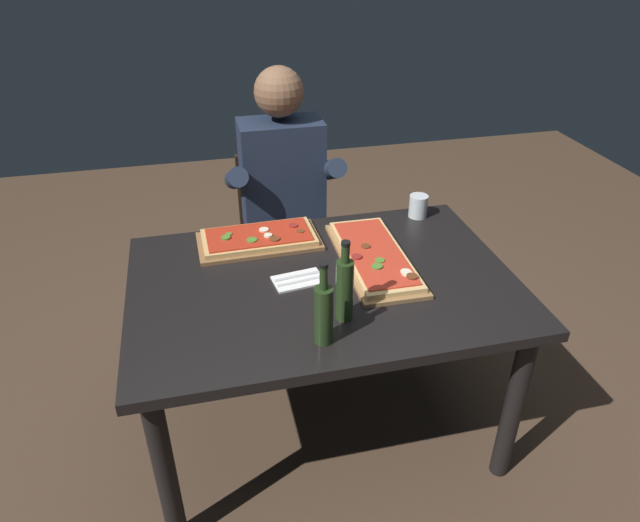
{
  "coord_description": "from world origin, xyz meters",
  "views": [
    {
      "loc": [
        -0.41,
        -1.7,
        1.89
      ],
      "look_at": [
        0.0,
        0.05,
        0.79
      ],
      "focal_mm": 32.12,
      "sensor_mm": 36.0,
      "label": 1
    }
  ],
  "objects_px": {
    "wine_bottle_dark": "(324,313)",
    "oil_bottle_amber": "(345,288)",
    "pizza_rectangular_front": "(259,239)",
    "dining_table": "(323,301)",
    "seated_diner": "(284,196)",
    "pizza_rectangular_left": "(374,256)",
    "diner_chair": "(282,232)",
    "tumbler_near_camera": "(418,207)"
  },
  "relations": [
    {
      "from": "pizza_rectangular_left",
      "to": "diner_chair",
      "type": "bearing_deg",
      "value": 106.78
    },
    {
      "from": "pizza_rectangular_left",
      "to": "tumbler_near_camera",
      "type": "height_order",
      "value": "tumbler_near_camera"
    },
    {
      "from": "wine_bottle_dark",
      "to": "oil_bottle_amber",
      "type": "relative_size",
      "value": 0.99
    },
    {
      "from": "wine_bottle_dark",
      "to": "tumbler_near_camera",
      "type": "relative_size",
      "value": 2.9
    },
    {
      "from": "pizza_rectangular_left",
      "to": "pizza_rectangular_front",
      "type": "bearing_deg",
      "value": 149.98
    },
    {
      "from": "pizza_rectangular_front",
      "to": "dining_table",
      "type": "bearing_deg",
      "value": -59.43
    },
    {
      "from": "dining_table",
      "to": "seated_diner",
      "type": "bearing_deg",
      "value": 90.86
    },
    {
      "from": "dining_table",
      "to": "oil_bottle_amber",
      "type": "bearing_deg",
      "value": -86.68
    },
    {
      "from": "oil_bottle_amber",
      "to": "seated_diner",
      "type": "bearing_deg",
      "value": 91.46
    },
    {
      "from": "dining_table",
      "to": "wine_bottle_dark",
      "type": "relative_size",
      "value": 4.89
    },
    {
      "from": "dining_table",
      "to": "diner_chair",
      "type": "relative_size",
      "value": 1.61
    },
    {
      "from": "pizza_rectangular_left",
      "to": "seated_diner",
      "type": "distance_m",
      "value": 0.69
    },
    {
      "from": "dining_table",
      "to": "pizza_rectangular_front",
      "type": "xyz_separation_m",
      "value": [
        -0.19,
        0.32,
        0.12
      ]
    },
    {
      "from": "pizza_rectangular_front",
      "to": "oil_bottle_amber",
      "type": "xyz_separation_m",
      "value": [
        0.2,
        -0.56,
        0.1
      ]
    },
    {
      "from": "diner_chair",
      "to": "seated_diner",
      "type": "xyz_separation_m",
      "value": [
        0.0,
        -0.12,
        0.26
      ]
    },
    {
      "from": "tumbler_near_camera",
      "to": "wine_bottle_dark",
      "type": "bearing_deg",
      "value": -129.33
    },
    {
      "from": "tumbler_near_camera",
      "to": "dining_table",
      "type": "bearing_deg",
      "value": -142.72
    },
    {
      "from": "wine_bottle_dark",
      "to": "oil_bottle_amber",
      "type": "bearing_deg",
      "value": 47.71
    },
    {
      "from": "dining_table",
      "to": "pizza_rectangular_left",
      "type": "distance_m",
      "value": 0.26
    },
    {
      "from": "pizza_rectangular_front",
      "to": "wine_bottle_dark",
      "type": "height_order",
      "value": "wine_bottle_dark"
    },
    {
      "from": "dining_table",
      "to": "wine_bottle_dark",
      "type": "xyz_separation_m",
      "value": [
        -0.08,
        -0.34,
        0.2
      ]
    },
    {
      "from": "wine_bottle_dark",
      "to": "seated_diner",
      "type": "bearing_deg",
      "value": 86.28
    },
    {
      "from": "pizza_rectangular_left",
      "to": "wine_bottle_dark",
      "type": "relative_size",
      "value": 2.07
    },
    {
      "from": "pizza_rectangular_front",
      "to": "oil_bottle_amber",
      "type": "distance_m",
      "value": 0.6
    },
    {
      "from": "pizza_rectangular_left",
      "to": "diner_chair",
      "type": "distance_m",
      "value": 0.85
    },
    {
      "from": "wine_bottle_dark",
      "to": "diner_chair",
      "type": "bearing_deg",
      "value": 86.65
    },
    {
      "from": "dining_table",
      "to": "oil_bottle_amber",
      "type": "height_order",
      "value": "oil_bottle_amber"
    },
    {
      "from": "pizza_rectangular_front",
      "to": "tumbler_near_camera",
      "type": "xyz_separation_m",
      "value": [
        0.71,
        0.08,
        0.02
      ]
    },
    {
      "from": "wine_bottle_dark",
      "to": "oil_bottle_amber",
      "type": "distance_m",
      "value": 0.14
    },
    {
      "from": "pizza_rectangular_left",
      "to": "tumbler_near_camera",
      "type": "relative_size",
      "value": 6.01
    },
    {
      "from": "pizza_rectangular_left",
      "to": "oil_bottle_amber",
      "type": "height_order",
      "value": "oil_bottle_amber"
    },
    {
      "from": "pizza_rectangular_front",
      "to": "diner_chair",
      "type": "bearing_deg",
      "value": 71.48
    },
    {
      "from": "tumbler_near_camera",
      "to": "seated_diner",
      "type": "xyz_separation_m",
      "value": [
        -0.54,
        0.34,
        -0.04
      ]
    },
    {
      "from": "pizza_rectangular_front",
      "to": "oil_bottle_amber",
      "type": "height_order",
      "value": "oil_bottle_amber"
    },
    {
      "from": "wine_bottle_dark",
      "to": "dining_table",
      "type": "bearing_deg",
      "value": 76.59
    },
    {
      "from": "oil_bottle_amber",
      "to": "diner_chair",
      "type": "distance_m",
      "value": 1.15
    },
    {
      "from": "tumbler_near_camera",
      "to": "seated_diner",
      "type": "distance_m",
      "value": 0.63
    },
    {
      "from": "seated_diner",
      "to": "pizza_rectangular_left",
      "type": "bearing_deg",
      "value": -70.35
    },
    {
      "from": "wine_bottle_dark",
      "to": "seated_diner",
      "type": "distance_m",
      "value": 1.08
    },
    {
      "from": "dining_table",
      "to": "pizza_rectangular_front",
      "type": "height_order",
      "value": "pizza_rectangular_front"
    },
    {
      "from": "dining_table",
      "to": "oil_bottle_amber",
      "type": "relative_size",
      "value": 4.86
    },
    {
      "from": "oil_bottle_amber",
      "to": "tumbler_near_camera",
      "type": "xyz_separation_m",
      "value": [
        0.51,
        0.63,
        -0.07
      ]
    }
  ]
}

